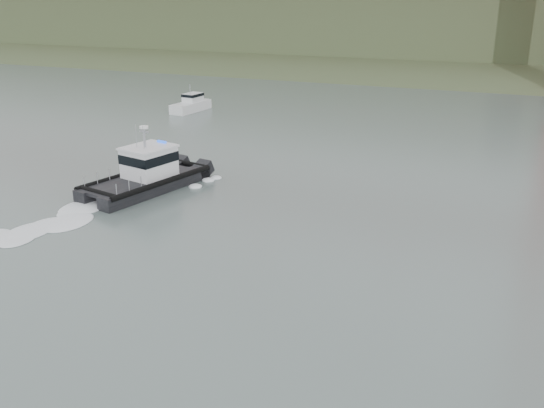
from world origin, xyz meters
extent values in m
plane|color=#53635F|center=(0.00, 0.00, 0.00)|extent=(400.00, 400.00, 0.00)
cube|color=#3E512E|center=(0.00, 92.00, 0.00)|extent=(500.00, 44.72, 16.25)
cube|color=#3E512E|center=(0.00, 120.00, 6.00)|extent=(500.00, 70.00, 18.00)
cube|color=#3E512E|center=(0.00, 145.00, 11.00)|extent=(500.00, 60.00, 16.00)
cube|color=black|center=(-11.76, 14.07, 0.38)|extent=(3.23, 10.03, 1.09)
cube|color=black|center=(-9.36, 13.56, 0.38)|extent=(3.23, 10.03, 1.09)
cube|color=black|center=(-10.65, 13.37, 0.82)|extent=(5.35, 9.20, 0.23)
cube|color=silver|center=(-10.46, 14.26, 1.97)|extent=(3.35, 3.77, 2.09)
cube|color=black|center=(-10.46, 14.26, 2.35)|extent=(3.41, 3.83, 0.68)
cube|color=silver|center=(-10.46, 14.26, 3.09)|extent=(3.56, 3.98, 0.15)
cylinder|color=gray|center=(-10.52, 14.00, 3.84)|extent=(0.15, 0.15, 1.64)
cylinder|color=white|center=(-10.52, 14.00, 4.61)|extent=(0.64, 0.64, 0.16)
cube|color=silver|center=(-23.47, 41.88, 0.50)|extent=(2.49, 6.17, 1.21)
cube|color=silver|center=(-23.43, 42.38, 1.51)|extent=(1.80, 2.53, 1.21)
cube|color=black|center=(-23.43, 42.38, 1.91)|extent=(1.85, 2.59, 0.35)
cylinder|color=gray|center=(-23.47, 41.88, 2.61)|extent=(0.08, 0.08, 1.21)
camera|label=1|loc=(14.67, -21.12, 13.65)|focal=40.00mm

